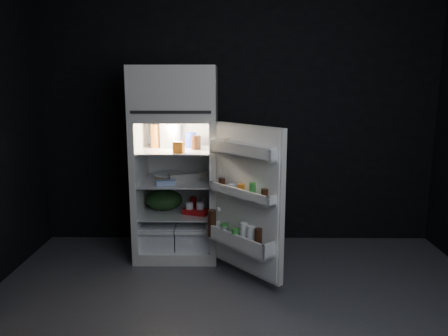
{
  "coord_description": "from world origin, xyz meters",
  "views": [
    {
      "loc": [
        -0.11,
        -2.75,
        1.64
      ],
      "look_at": [
        -0.14,
        1.0,
        0.9
      ],
      "focal_mm": 35.0,
      "sensor_mm": 36.0,
      "label": 1
    }
  ],
  "objects_px": {
    "fridge_door": "(245,202)",
    "egg_carton": "(184,177)",
    "milk_jug": "(170,135)",
    "yogurt_tray": "(196,211)",
    "refrigerator": "(177,156)"
  },
  "relations": [
    {
      "from": "fridge_door",
      "to": "egg_carton",
      "type": "distance_m",
      "value": 0.82
    },
    {
      "from": "milk_jug",
      "to": "yogurt_tray",
      "type": "relative_size",
      "value": 1.03
    },
    {
      "from": "refrigerator",
      "to": "milk_jug",
      "type": "height_order",
      "value": "refrigerator"
    },
    {
      "from": "milk_jug",
      "to": "refrigerator",
      "type": "bearing_deg",
      "value": -3.93
    },
    {
      "from": "fridge_door",
      "to": "yogurt_tray",
      "type": "bearing_deg",
      "value": 130.58
    },
    {
      "from": "refrigerator",
      "to": "fridge_door",
      "type": "relative_size",
      "value": 1.46
    },
    {
      "from": "fridge_door",
      "to": "egg_carton",
      "type": "relative_size",
      "value": 4.32
    },
    {
      "from": "fridge_door",
      "to": "yogurt_tray",
      "type": "xyz_separation_m",
      "value": [
        -0.44,
        0.51,
        -0.24
      ]
    },
    {
      "from": "milk_jug",
      "to": "fridge_door",
      "type": "bearing_deg",
      "value": -24.01
    },
    {
      "from": "refrigerator",
      "to": "yogurt_tray",
      "type": "xyz_separation_m",
      "value": [
        0.19,
        -0.15,
        -0.5
      ]
    },
    {
      "from": "refrigerator",
      "to": "milk_jug",
      "type": "relative_size",
      "value": 7.42
    },
    {
      "from": "egg_carton",
      "to": "fridge_door",
      "type": "bearing_deg",
      "value": -66.65
    },
    {
      "from": "fridge_door",
      "to": "yogurt_tray",
      "type": "distance_m",
      "value": 0.72
    },
    {
      "from": "fridge_door",
      "to": "yogurt_tray",
      "type": "height_order",
      "value": "fridge_door"
    },
    {
      "from": "refrigerator",
      "to": "yogurt_tray",
      "type": "bearing_deg",
      "value": -38.23
    }
  ]
}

